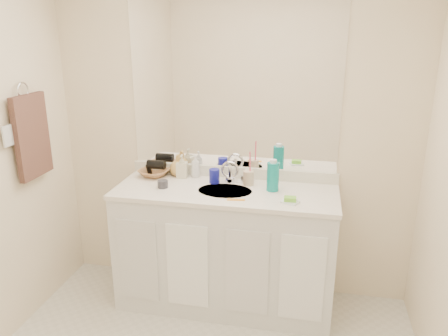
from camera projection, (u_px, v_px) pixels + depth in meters
name	position (u px, v px, depth m)	size (l,w,h in m)	color
wall_back	(233.00, 135.00, 3.13)	(2.60, 0.02, 2.40)	#FAE7C3
vanity_cabinet	(225.00, 249.00, 3.11)	(1.50, 0.55, 0.85)	silver
countertop	(225.00, 192.00, 2.98)	(1.52, 0.57, 0.03)	white
backsplash	(233.00, 172.00, 3.20)	(1.52, 0.03, 0.08)	silver
sink_basin	(225.00, 192.00, 2.96)	(0.37, 0.37, 0.02)	beige
faucet	(230.00, 174.00, 3.10)	(0.02, 0.02, 0.11)	silver
mirror	(233.00, 84.00, 3.01)	(1.48, 0.01, 1.20)	white
blue_mug	(214.00, 176.00, 3.09)	(0.07, 0.07, 0.10)	#161997
tan_cup	(248.00, 178.00, 3.05)	(0.08, 0.08, 0.10)	beige
toothbrush	(250.00, 164.00, 3.01)	(0.01, 0.01, 0.19)	#F74164
mouthwash_bottle	(273.00, 177.00, 2.93)	(0.08, 0.08, 0.20)	#0B8785
soap_dish	(290.00, 202.00, 2.75)	(0.10, 0.08, 0.01)	white
green_soap	(290.00, 199.00, 2.74)	(0.08, 0.05, 0.03)	#72CB31
orange_comb	(236.00, 200.00, 2.79)	(0.12, 0.02, 0.00)	orange
dark_jar	(163.00, 184.00, 3.00)	(0.07, 0.07, 0.05)	#333339
soap_bottle_white	(195.00, 166.00, 3.20)	(0.06, 0.06, 0.17)	white
soap_bottle_cream	(182.00, 166.00, 3.19)	(0.08, 0.08, 0.17)	beige
soap_bottle_yellow	(178.00, 165.00, 3.23)	(0.13, 0.13, 0.16)	tan
wicker_basket	(154.00, 173.00, 3.23)	(0.22, 0.22, 0.05)	#97663D
hair_dryer	(156.00, 165.00, 3.21)	(0.07, 0.07, 0.13)	black
towel_ring	(23.00, 90.00, 2.78)	(0.11, 0.11, 0.01)	silver
hand_towel	(32.00, 136.00, 2.87)	(0.04, 0.32, 0.55)	#35211C
switch_plate	(8.00, 136.00, 2.67)	(0.01, 0.09, 0.13)	silver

